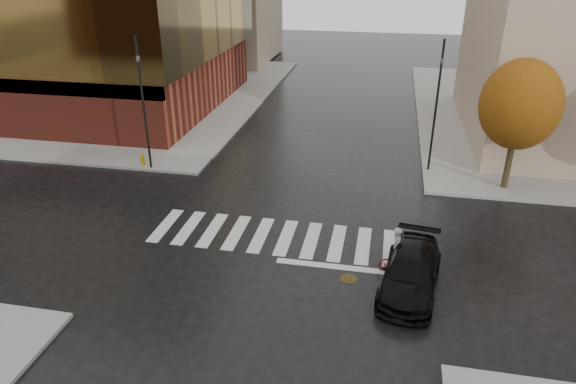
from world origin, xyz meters
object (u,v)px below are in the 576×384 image
Objects in this scene: cyclist at (398,255)px; fire_hydrant at (142,159)px; traffic_light_nw at (142,96)px; traffic_light_ne at (437,99)px; sedan at (411,272)px.

cyclist is 15.96m from fire_hydrant.
fire_hydrant is at bearing -92.24° from traffic_light_nw.
cyclist is 15.77m from traffic_light_nw.
traffic_light_ne is 16.32m from fire_hydrant.
traffic_light_nw is at bearing 18.10° from traffic_light_ne.
traffic_light_ne is 10.54× the size of fire_hydrant.
fire_hydrant is at bearing 17.02° from traffic_light_ne.
sedan is at bearing 91.97° from traffic_light_ne.
fire_hydrant is at bearing 42.18° from cyclist.
traffic_light_ne is at bearing 116.97° from traffic_light_nw.
traffic_light_nw is 15.38m from traffic_light_ne.
sedan is 2.63× the size of cyclist.
traffic_light_nw is at bearing -19.10° from fire_hydrant.
cyclist is at bearing 88.72° from traffic_light_ne.
cyclist is 0.26× the size of traffic_light_ne.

